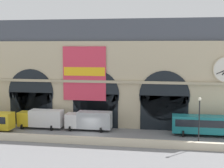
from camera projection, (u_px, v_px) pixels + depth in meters
ground_plane at (89, 135)px, 50.69m from camera, size 200.00×200.00×0.00m
quay_parapet_wall at (81, 140)px, 46.07m from camera, size 90.00×0.70×1.03m
station_building at (99, 74)px, 57.19m from camera, size 48.03×5.72×18.17m
box_truck_midwest at (41, 118)px, 54.66m from camera, size 7.50×2.91×3.12m
box_truck_center at (89, 120)px, 53.36m from camera, size 7.50×2.91×3.12m
bus_east at (209, 125)px, 49.93m from camera, size 11.00×3.25×3.10m
street_lamp_quayside at (199, 116)px, 43.74m from camera, size 0.44×0.44×6.90m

